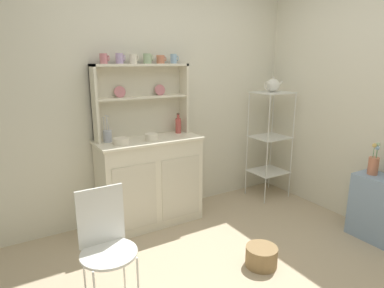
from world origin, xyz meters
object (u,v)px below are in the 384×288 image
jam_bottle (178,125)px  flower_vase (374,164)px  floor_basket (261,256)px  utensil_jar (107,136)px  cup_rose_0 (104,59)px  porcelain_teapot (273,85)px  wire_chair (106,240)px  hutch_shelf_unit (140,95)px  bowl_mixing_large (121,141)px  side_shelf_blue (380,209)px  hutch_cabinet (150,180)px  bakers_rack (270,134)px

jam_bottle → flower_vase: bearing=-46.6°
floor_basket → utensil_jar: bearing=124.3°
cup_rose_0 → porcelain_teapot: size_ratio=0.37×
cup_rose_0 → jam_bottle: bearing=-2.8°
cup_rose_0 → utensil_jar: bearing=-118.6°
floor_basket → wire_chair: bearing=172.4°
hutch_shelf_unit → wire_chair: (-0.75, -1.17, -0.79)m
wire_chair → bowl_mixing_large: 1.11m
side_shelf_blue → bowl_mixing_large: bowl_mixing_large is taller
utensil_jar → flower_vase: size_ratio=0.82×
wire_chair → jam_bottle: (1.13, 1.09, 0.46)m
hutch_cabinet → jam_bottle: bearing=12.8°
utensil_jar → bakers_rack: bearing=-5.1°
hutch_shelf_unit → side_shelf_blue: bearing=-43.0°
wire_chair → jam_bottle: 1.63m
floor_basket → cup_rose_0: cup_rose_0 is taller
jam_bottle → utensil_jar: size_ratio=0.83×
wire_chair → floor_basket: 1.30m
wire_chair → flower_vase: flower_vase is taller
bowl_mixing_large → porcelain_teapot: size_ratio=0.61×
hutch_shelf_unit → bowl_mixing_large: 0.54m
bakers_rack → cup_rose_0: 2.09m
side_shelf_blue → porcelain_teapot: size_ratio=2.50×
floor_basket → flower_vase: (1.22, -0.13, 0.63)m
side_shelf_blue → jam_bottle: jam_bottle is taller
floor_basket → flower_vase: bearing=-5.9°
jam_bottle → utensil_jar: bearing=-179.4°
floor_basket → jam_bottle: (-0.08, 1.25, 0.89)m
cup_rose_0 → bakers_rack: bearing=-6.5°
wire_chair → flower_vase: bearing=16.2°
bakers_rack → floor_basket: 1.67m
utensil_jar → porcelain_teapot: porcelain_teapot is taller
side_shelf_blue → bakers_rack: bearing=96.5°
wire_chair → bowl_mixing_large: bowl_mixing_large is taller
bowl_mixing_large → hutch_cabinet: bearing=13.7°
cup_rose_0 → jam_bottle: cup_rose_0 is taller
hutch_shelf_unit → wire_chair: bearing=-122.7°
hutch_cabinet → jam_bottle: 0.65m
hutch_cabinet → side_shelf_blue: 2.20m
wire_chair → floor_basket: (1.21, -0.16, -0.43)m
hutch_cabinet → bowl_mixing_large: size_ratio=6.92×
bakers_rack → bowl_mixing_large: 1.84m
hutch_shelf_unit → flower_vase: size_ratio=3.12×
cup_rose_0 → bowl_mixing_large: 0.76m
hutch_cabinet → utensil_jar: size_ratio=4.08×
bowl_mixing_large → bakers_rack: bearing=-0.6°
wire_chair → flower_vase: size_ratio=2.75×
bowl_mixing_large → flower_vase: bearing=-31.5°
jam_bottle → flower_vase: size_ratio=0.68×
cup_rose_0 → floor_basket: bearing=-57.4°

